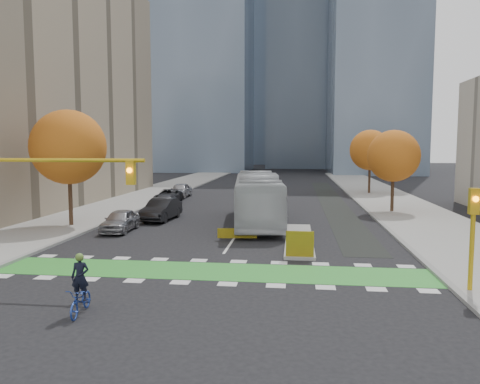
% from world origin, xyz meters
% --- Properties ---
extents(ground, '(300.00, 300.00, 0.00)m').
position_xyz_m(ground, '(0.00, 0.00, 0.00)').
color(ground, black).
rests_on(ground, ground).
extents(sidewalk_west, '(7.00, 120.00, 0.15)m').
position_xyz_m(sidewalk_west, '(-13.50, 20.00, 0.07)').
color(sidewalk_west, gray).
rests_on(sidewalk_west, ground).
extents(sidewalk_east, '(7.00, 120.00, 0.15)m').
position_xyz_m(sidewalk_east, '(13.50, 20.00, 0.07)').
color(sidewalk_east, gray).
rests_on(sidewalk_east, ground).
extents(curb_west, '(0.30, 120.00, 0.16)m').
position_xyz_m(curb_west, '(-10.00, 20.00, 0.07)').
color(curb_west, gray).
rests_on(curb_west, ground).
extents(curb_east, '(0.30, 120.00, 0.16)m').
position_xyz_m(curb_east, '(10.00, 20.00, 0.07)').
color(curb_east, gray).
rests_on(curb_east, ground).
extents(bike_crossing, '(20.00, 3.00, 0.01)m').
position_xyz_m(bike_crossing, '(0.00, 1.50, 0.01)').
color(bike_crossing, green).
rests_on(bike_crossing, ground).
extents(centre_line, '(0.15, 70.00, 0.01)m').
position_xyz_m(centre_line, '(0.00, 40.00, 0.01)').
color(centre_line, silver).
rests_on(centre_line, ground).
extents(bike_lane_paint, '(2.50, 50.00, 0.01)m').
position_xyz_m(bike_lane_paint, '(7.50, 30.00, 0.01)').
color(bike_lane_paint, black).
rests_on(bike_lane_paint, ground).
extents(median_island, '(1.60, 10.00, 0.16)m').
position_xyz_m(median_island, '(4.00, 9.00, 0.08)').
color(median_island, gray).
rests_on(median_island, ground).
extents(hazard_board, '(1.40, 0.12, 1.30)m').
position_xyz_m(hazard_board, '(4.00, 4.20, 0.80)').
color(hazard_board, yellow).
rests_on(hazard_board, median_island).
extents(tower_nw, '(22.00, 22.00, 70.00)m').
position_xyz_m(tower_nw, '(-18.00, 90.00, 35.00)').
color(tower_nw, '#47566B').
rests_on(tower_nw, ground).
extents(tower_ne, '(18.00, 24.00, 60.00)m').
position_xyz_m(tower_ne, '(20.00, 85.00, 30.00)').
color(tower_ne, '#47566B').
rests_on(tower_ne, ground).
extents(tower_far, '(26.00, 26.00, 80.00)m').
position_xyz_m(tower_far, '(-4.00, 140.00, 40.00)').
color(tower_far, '#47566B').
rests_on(tower_far, ground).
extents(tree_west, '(5.20, 5.20, 8.22)m').
position_xyz_m(tree_west, '(-12.00, 12.00, 5.62)').
color(tree_west, '#332114').
rests_on(tree_west, ground).
extents(tree_east_near, '(4.40, 4.40, 7.08)m').
position_xyz_m(tree_east_near, '(12.00, 22.00, 4.86)').
color(tree_east_near, '#332114').
rests_on(tree_east_near, ground).
extents(tree_east_far, '(4.80, 4.80, 7.65)m').
position_xyz_m(tree_east_far, '(12.50, 38.00, 5.24)').
color(tree_east_far, '#332114').
rests_on(tree_east_far, ground).
extents(traffic_signal_west, '(8.53, 0.56, 5.20)m').
position_xyz_m(traffic_signal_west, '(-7.93, -0.51, 4.03)').
color(traffic_signal_west, '#BF9914').
rests_on(traffic_signal_west, ground).
extents(traffic_signal_east, '(0.35, 0.43, 4.10)m').
position_xyz_m(traffic_signal_east, '(10.50, -0.51, 2.73)').
color(traffic_signal_east, '#BF9914').
rests_on(traffic_signal_east, ground).
extents(cyclist, '(0.82, 1.88, 2.11)m').
position_xyz_m(cyclist, '(-3.43, -4.42, 0.70)').
color(cyclist, '#213B98').
rests_on(cyclist, ground).
extents(bus, '(4.59, 13.71, 3.74)m').
position_xyz_m(bus, '(0.99, 14.99, 1.87)').
color(bus, '#B9BEC2').
rests_on(bus, ground).
extents(parked_car_a, '(1.87, 4.36, 1.47)m').
position_xyz_m(parked_car_a, '(-7.89, 10.69, 0.73)').
color(parked_car_a, '#9C9CA1').
rests_on(parked_car_a, ground).
extents(parked_car_b, '(2.13, 5.17, 1.67)m').
position_xyz_m(parked_car_b, '(-6.50, 15.69, 0.83)').
color(parked_car_b, black).
rests_on(parked_car_b, ground).
extents(parked_car_c, '(2.16, 4.83, 1.38)m').
position_xyz_m(parked_car_c, '(-7.71, 20.69, 0.69)').
color(parked_car_c, '#444348').
rests_on(parked_car_c, ground).
extents(parked_car_d, '(2.56, 5.03, 1.36)m').
position_xyz_m(parked_car_d, '(-9.00, 26.62, 0.68)').
color(parked_car_d, black).
rests_on(parked_car_d, ground).
extents(parked_car_e, '(1.95, 4.73, 1.60)m').
position_xyz_m(parked_car_e, '(-9.00, 31.62, 0.80)').
color(parked_car_e, '#A8A7AD').
rests_on(parked_car_e, ground).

